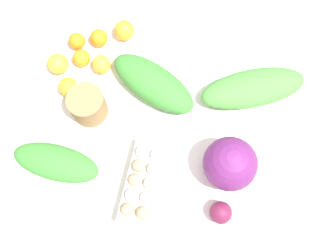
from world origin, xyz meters
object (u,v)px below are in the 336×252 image
greens_bunch_chard (153,83)px  orange_5 (82,58)px  paper_bag (88,105)px  orange_2 (77,41)px  orange_0 (99,38)px  orange_4 (124,30)px  orange_1 (101,65)px  orange_3 (58,64)px  greens_bunch_kale (253,88)px  cabbage_purple (230,164)px  beet_root (221,213)px  greens_bunch_scallion (56,162)px  orange_6 (68,87)px  egg_carton (143,183)px

greens_bunch_chard → orange_5: 0.30m
paper_bag → orange_2: paper_bag is taller
orange_0 → orange_4: size_ratio=0.88×
orange_1 → orange_2: bearing=-35.7°
orange_3 → orange_0: bearing=-132.4°
greens_bunch_kale → orange_1: (0.57, -0.01, -0.01)m
cabbage_purple → orange_0: 0.70m
cabbage_purple → orange_2: 0.75m
beet_root → greens_bunch_kale: bearing=-97.5°
cabbage_purple → beet_root: (0.00, 0.16, -0.05)m
greens_bunch_chard → greens_bunch_kale: greens_bunch_chard is taller
greens_bunch_scallion → orange_6: greens_bunch_scallion is taller
orange_2 → orange_4: size_ratio=0.82×
orange_5 → greens_bunch_chard: bearing=167.2°
greens_bunch_scallion → orange_1: greens_bunch_scallion is taller
greens_bunch_kale → orange_0: (0.61, -0.12, -0.01)m
orange_1 → orange_4: 0.17m
greens_bunch_chard → orange_1: greens_bunch_chard is taller
beet_root → orange_4: size_ratio=0.96×
paper_bag → orange_0: (0.03, -0.29, -0.03)m
greens_bunch_scallion → orange_4: 0.57m
orange_0 → egg_carton: bearing=117.6°
cabbage_purple → orange_4: cabbage_purple is taller
orange_0 → orange_1: bearing=107.9°
orange_2 → orange_3: orange_3 is taller
orange_4 → cabbage_purple: bearing=134.3°
egg_carton → orange_4: bearing=-159.4°
paper_bag → greens_bunch_scallion: 0.23m
orange_2 → orange_3: size_ratio=0.82×
greens_bunch_chard → orange_2: greens_bunch_chard is taller
egg_carton → orange_4: 0.61m
paper_bag → orange_1: (-0.00, -0.18, -0.02)m
beet_root → orange_3: bearing=-33.3°
beet_root → orange_2: (0.63, -0.56, -0.01)m
beet_root → orange_3: size_ratio=0.96×
orange_2 → orange_3: bearing=68.4°
cabbage_purple → orange_2: cabbage_purple is taller
orange_5 → greens_bunch_kale: bearing=178.0°
paper_bag → greens_bunch_chard: (-0.21, -0.13, -0.01)m
greens_bunch_chard → cabbage_purple: bearing=139.4°
greens_bunch_chard → greens_bunch_kale: 0.37m
orange_0 → orange_6: bearing=73.7°
orange_2 → orange_6: size_ratio=0.91×
greens_bunch_scallion → orange_3: orange_3 is taller
greens_bunch_chard → orange_2: size_ratio=5.41×
greens_bunch_chard → greens_bunch_scallion: (0.28, 0.35, -0.01)m
beet_root → orange_5: 0.77m
beet_root → orange_3: orange_3 is taller
paper_bag → orange_5: 0.21m
greens_bunch_kale → greens_bunch_scallion: 0.75m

